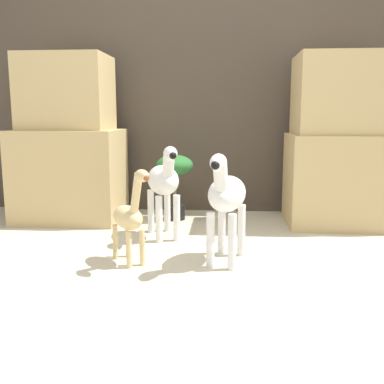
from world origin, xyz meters
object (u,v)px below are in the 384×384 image
at_px(zebra_right, 226,197).
at_px(giraffe_figurine, 130,216).
at_px(zebra_left, 164,182).
at_px(potted_palm_front, 175,174).

bearing_deg(zebra_right, giraffe_figurine, -173.94).
relative_size(zebra_left, potted_palm_front, 1.23).
distance_m(zebra_right, giraffe_figurine, 0.57).
relative_size(zebra_right, giraffe_figurine, 1.15).
bearing_deg(zebra_left, potted_palm_front, 88.92).
height_order(giraffe_figurine, potted_palm_front, giraffe_figurine).
bearing_deg(zebra_right, zebra_left, 129.97).
height_order(zebra_left, potted_palm_front, zebra_left).
xyz_separation_m(zebra_right, giraffe_figurine, (-0.56, -0.06, -0.11)).
bearing_deg(giraffe_figurine, zebra_left, 78.42).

